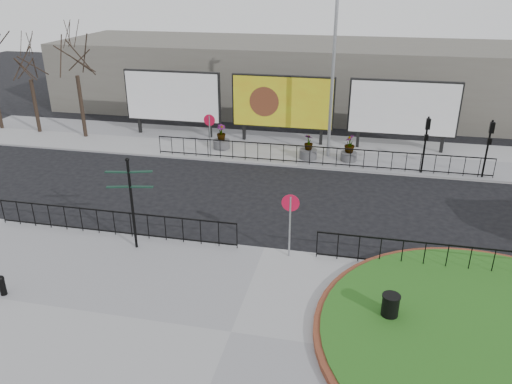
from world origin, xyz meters
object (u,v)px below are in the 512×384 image
(fingerpost_sign, at_px, (131,195))
(litter_bin, at_px, (390,308))
(billboard_mid, at_px, (283,102))
(planter_b, at_px, (308,150))
(bollard, at_px, (2,284))
(planter_c, at_px, (349,151))
(lamp_post, at_px, (333,73))
(planter_a, at_px, (221,140))

(fingerpost_sign, xyz_separation_m, litter_bin, (9.28, -2.50, -1.73))
(billboard_mid, bearing_deg, planter_b, -53.68)
(bollard, xyz_separation_m, planter_c, (10.38, 15.23, 0.18))
(litter_bin, bearing_deg, billboard_mid, 110.01)
(fingerpost_sign, bearing_deg, planter_c, 47.20)
(lamp_post, relative_size, planter_b, 6.60)
(fingerpost_sign, bearing_deg, bollard, -137.44)
(litter_bin, relative_size, planter_a, 0.62)
(fingerpost_sign, relative_size, planter_c, 2.46)
(planter_b, bearing_deg, billboard_mid, 126.32)
(lamp_post, height_order, planter_b, lamp_post)
(bollard, bearing_deg, litter_bin, 5.92)
(fingerpost_sign, xyz_separation_m, planter_b, (5.22, 11.33, -1.71))
(billboard_mid, relative_size, litter_bin, 6.83)
(lamp_post, xyz_separation_m, planter_c, (1.18, -0.53, -4.14))
(bollard, bearing_deg, lamp_post, 59.73)
(lamp_post, distance_m, litter_bin, 15.40)
(billboard_mid, height_order, lamp_post, lamp_post)
(planter_b, relative_size, planter_c, 0.95)
(lamp_post, bearing_deg, planter_b, -147.71)
(bollard, relative_size, planter_a, 0.49)
(bollard, bearing_deg, fingerpost_sign, 52.27)
(litter_bin, bearing_deg, fingerpost_sign, 164.91)
(planter_b, bearing_deg, planter_a, 172.71)
(litter_bin, height_order, planter_c, planter_c)
(litter_bin, xyz_separation_m, planter_a, (-9.31, 14.50, 0.05))
(planter_b, xyz_separation_m, planter_c, (2.25, 0.14, 0.10))
(planter_a, bearing_deg, lamp_post, 0.00)
(litter_bin, bearing_deg, lamp_post, 101.66)
(planter_c, bearing_deg, planter_b, -176.49)
(lamp_post, bearing_deg, planter_a, -180.00)
(planter_a, xyz_separation_m, planter_c, (7.50, -0.53, 0.06))
(litter_bin, distance_m, planter_a, 17.23)
(bollard, bearing_deg, planter_b, 61.67)
(bollard, relative_size, planter_c, 0.48)
(litter_bin, bearing_deg, planter_c, 97.39)
(planter_c, bearing_deg, billboard_mid, 149.11)
(billboard_mid, distance_m, planter_c, 5.24)
(billboard_mid, height_order, bollard, billboard_mid)
(billboard_mid, relative_size, planter_b, 4.43)
(billboard_mid, height_order, planter_b, billboard_mid)
(billboard_mid, relative_size, fingerpost_sign, 1.71)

